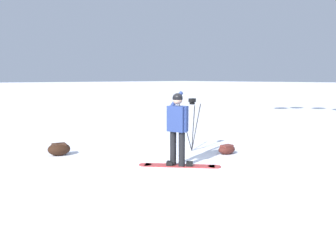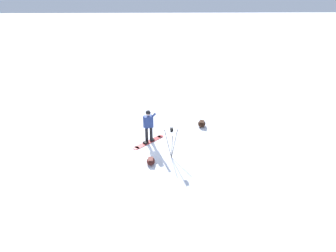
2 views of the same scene
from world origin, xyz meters
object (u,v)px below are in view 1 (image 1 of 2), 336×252
object	(u,v)px
camera_tripod	(192,114)
gear_bag_large	(227,149)
snowboard	(180,165)
snowboarder	(178,122)
gear_bag_small	(59,149)

from	to	relation	value
camera_tripod	gear_bag_large	bearing A→B (deg)	23.03
snowboard	gear_bag_large	xyz separation A→B (m)	(-0.07, 1.77, 0.10)
camera_tripod	snowboard	bearing A→B (deg)	-55.38
snowboarder	gear_bag_large	size ratio (longest dim) A/B	3.07
gear_bag_large	camera_tripod	distance (m)	1.31
snowboard	camera_tripod	world-z (taller)	camera_tripod
gear_bag_large	gear_bag_small	bearing A→B (deg)	-130.20
snowboarder	camera_tripod	world-z (taller)	snowboarder
camera_tripod	gear_bag_small	bearing A→B (deg)	-122.94
snowboarder	camera_tripod	distance (m)	1.71
gear_bag_large	camera_tripod	xyz separation A→B (m)	(-0.89, -0.38, 0.88)
gear_bag_small	camera_tripod	bearing A→B (deg)	57.06
gear_bag_large	camera_tripod	world-z (taller)	camera_tripod
snowboarder	gear_bag_large	distance (m)	2.00
gear_bag_small	gear_bag_large	bearing A→B (deg)	49.80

